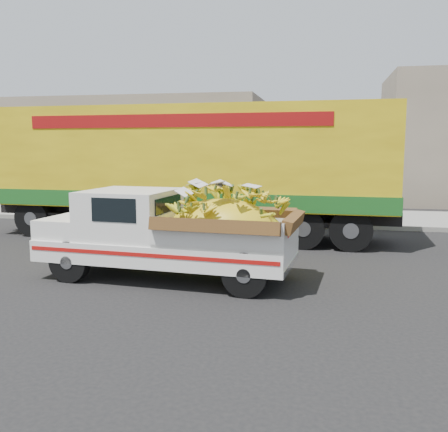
# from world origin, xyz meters

# --- Properties ---
(ground) EXTENTS (100.00, 100.00, 0.00)m
(ground) POSITION_xyz_m (0.00, 0.00, 0.00)
(ground) COLOR black
(ground) RESTS_ON ground
(curb) EXTENTS (60.00, 0.25, 0.15)m
(curb) POSITION_xyz_m (0.00, 6.53, 0.07)
(curb) COLOR gray
(curb) RESTS_ON ground
(sidewalk) EXTENTS (60.00, 4.00, 0.14)m
(sidewalk) POSITION_xyz_m (0.00, 8.63, 0.07)
(sidewalk) COLOR gray
(sidewalk) RESTS_ON ground
(building_left) EXTENTS (18.00, 6.00, 5.00)m
(building_left) POSITION_xyz_m (-8.00, 14.53, 2.50)
(building_left) COLOR gray
(building_left) RESTS_ON ground
(pickup_truck) EXTENTS (5.25, 2.30, 1.79)m
(pickup_truck) POSITION_xyz_m (1.41, -0.61, 0.96)
(pickup_truck) COLOR black
(pickup_truck) RESTS_ON ground
(semi_trailer) EXTENTS (12.03, 2.97, 3.80)m
(semi_trailer) POSITION_xyz_m (0.19, 4.08, 2.12)
(semi_trailer) COLOR black
(semi_trailer) RESTS_ON ground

